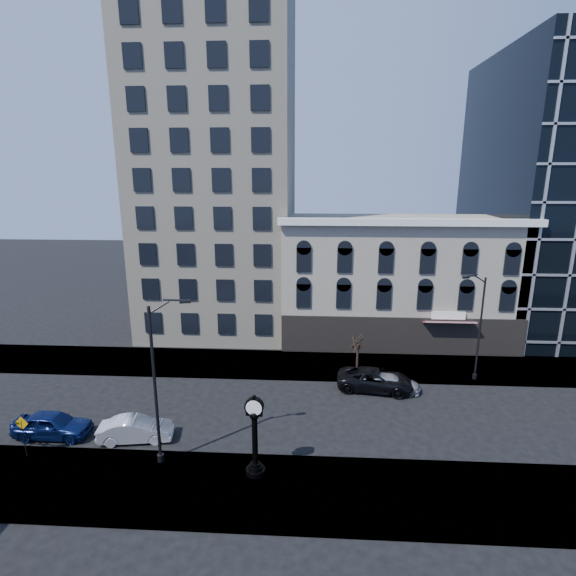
# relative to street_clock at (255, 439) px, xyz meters

# --- Properties ---
(ground) EXTENTS (160.00, 160.00, 0.00)m
(ground) POSITION_rel_street_clock_xyz_m (-0.81, 6.76, -2.29)
(ground) COLOR black
(ground) RESTS_ON ground
(sidewalk_far) EXTENTS (160.00, 6.00, 0.12)m
(sidewalk_far) POSITION_rel_street_clock_xyz_m (-0.81, 14.76, -2.23)
(sidewalk_far) COLOR gray
(sidewalk_far) RESTS_ON ground
(sidewalk_near) EXTENTS (160.00, 6.00, 0.12)m
(sidewalk_near) POSITION_rel_street_clock_xyz_m (-0.81, -1.24, -2.23)
(sidewalk_near) COLOR gray
(sidewalk_near) RESTS_ON ground
(cream_tower) EXTENTS (15.90, 15.40, 42.50)m
(cream_tower) POSITION_rel_street_clock_xyz_m (-6.93, 25.64, 17.03)
(cream_tower) COLOR beige
(cream_tower) RESTS_ON ground
(victorian_row) EXTENTS (22.60, 11.19, 12.50)m
(victorian_row) POSITION_rel_street_clock_xyz_m (11.19, 22.65, 3.71)
(victorian_row) COLOR #9E9582
(victorian_row) RESTS_ON ground
(street_clock) EXTENTS (1.09, 1.09, 4.80)m
(street_clock) POSITION_rel_street_clock_xyz_m (0.00, 0.00, 0.00)
(street_clock) COLOR black
(street_clock) RESTS_ON sidewalk_near
(street_lamp_near) EXTENTS (2.52, 0.88, 9.91)m
(street_lamp_near) POSITION_rel_street_clock_xyz_m (-4.91, 0.93, 5.31)
(street_lamp_near) COLOR black
(street_lamp_near) RESTS_ON sidewalk_near
(street_lamp_far) EXTENTS (2.18, 1.12, 8.91)m
(street_lamp_far) POSITION_rel_street_clock_xyz_m (15.61, 12.50, 4.56)
(street_lamp_far) COLOR black
(street_lamp_far) RESTS_ON sidewalk_far
(bare_tree_far) EXTENTS (2.23, 2.23, 3.83)m
(bare_tree_far) POSITION_rel_street_clock_xyz_m (6.83, 13.68, 0.71)
(bare_tree_far) COLOR black
(bare_tree_far) RESTS_ON sidewalk_far
(warning_sign) EXTENTS (0.84, 0.11, 2.59)m
(warning_sign) POSITION_rel_street_clock_xyz_m (-13.65, 0.76, -0.39)
(warning_sign) COLOR black
(warning_sign) RESTS_ON sidewalk_near
(car_near_a) EXTENTS (4.83, 1.95, 1.65)m
(car_near_a) POSITION_rel_street_clock_xyz_m (-13.33, 3.03, -1.46)
(car_near_a) COLOR #0C194C
(car_near_a) RESTS_ON ground
(car_near_b) EXTENTS (4.73, 2.27, 1.50)m
(car_near_b) POSITION_rel_street_clock_xyz_m (-7.91, 2.93, -1.54)
(car_near_b) COLOR silver
(car_near_b) RESTS_ON ground
(car_far_a) EXTENTS (6.20, 3.53, 1.63)m
(car_far_a) POSITION_rel_street_clock_xyz_m (7.96, 10.62, -1.47)
(car_far_a) COLOR black
(car_far_a) RESTS_ON ground
(car_far_b) EXTENTS (4.59, 2.22, 1.29)m
(car_far_b) POSITION_rel_street_clock_xyz_m (9.11, 10.46, -1.64)
(car_far_b) COLOR #A5A8AD
(car_far_b) RESTS_ON ground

